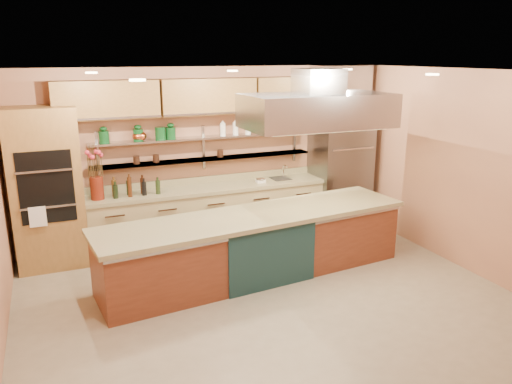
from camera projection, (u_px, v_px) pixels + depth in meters
name	position (u px, v px, depth m)	size (l,w,h in m)	color
floor	(268.00, 299.00, 6.32)	(6.00, 5.00, 0.02)	gray
ceiling	(269.00, 71.00, 5.57)	(6.00, 5.00, 0.02)	black
wall_back	(206.00, 154.00, 8.16)	(6.00, 0.04, 2.80)	#B47955
wall_front	(405.00, 274.00, 3.72)	(6.00, 0.04, 2.80)	#B47955
wall_right	(462.00, 170.00, 7.06)	(0.04, 5.00, 2.80)	#B47955
oven_stack	(47.00, 189.00, 7.03)	(0.95, 0.64, 2.30)	olive
refrigerator	(340.00, 168.00, 8.81)	(0.95, 0.72, 2.10)	slate
back_counter	(210.00, 214.00, 8.13)	(3.84, 0.64, 0.93)	tan
wall_shelf_lower	(206.00, 159.00, 8.04)	(3.60, 0.26, 0.03)	#A2A5A9
wall_shelf_upper	(205.00, 138.00, 7.95)	(3.60, 0.26, 0.03)	#A2A5A9
upper_cabinets	(208.00, 96.00, 7.75)	(4.60, 0.36, 0.55)	olive
range_hood	(318.00, 111.00, 6.72)	(2.00, 1.00, 0.45)	#A2A5A9
ceiling_downlights	(262.00, 73.00, 5.75)	(4.00, 2.80, 0.02)	#FFE5A5
island	(256.00, 245.00, 6.87)	(4.28, 0.93, 0.89)	brown
flower_vase	(97.00, 188.00, 7.27)	(0.19, 0.19, 0.34)	#601B0E
oil_bottle_cluster	(136.00, 187.00, 7.49)	(0.75, 0.21, 0.24)	black
kitchen_scale	(261.00, 180.00, 8.27)	(0.15, 0.11, 0.08)	white
bar_faucet	(283.00, 172.00, 8.51)	(0.03, 0.03, 0.23)	white
copper_kettle	(141.00, 136.00, 7.55)	(0.18, 0.18, 0.14)	#CB5B2E
green_canister	(160.00, 133.00, 7.65)	(0.16, 0.16, 0.19)	#0D3F18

